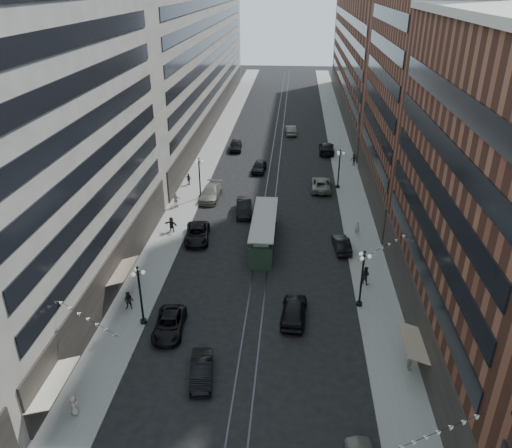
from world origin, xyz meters
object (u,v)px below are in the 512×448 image
(car_5, at_px, (202,370))
(car_extra_1, at_px, (244,207))
(streetcar, at_px, (264,232))
(pedestrian_6, at_px, (176,200))
(pedestrian_1, at_px, (74,406))
(car_14, at_px, (291,130))
(pedestrian_extra_1, at_px, (188,179))
(pedestrian_5, at_px, (171,224))
(car_9, at_px, (236,145))
(lamppost_se_mid, at_px, (339,168))
(car_7, at_px, (197,234))
(pedestrian_9, at_px, (354,159))
(car_12, at_px, (327,148))
(car_extra_0, at_px, (294,310))
(pedestrian_7, at_px, (365,275))
(pedestrian_4, at_px, (410,362))
(pedestrian_8, at_px, (357,228))
(car_8, at_px, (211,193))
(car_10, at_px, (342,244))
(lamppost_sw_far, at_px, (140,294))
(lamppost_se_far, at_px, (362,277))
(pedestrian_2, at_px, (129,301))
(car_2, at_px, (169,324))
(car_13, at_px, (259,167))
(lamppost_sw_mid, at_px, (200,177))
(car_11, at_px, (321,184))

(car_5, xyz_separation_m, car_extra_1, (0.22, 28.66, 0.14))
(streetcar, distance_m, pedestrian_6, 14.63)
(pedestrian_1, xyz_separation_m, car_extra_1, (8.01, 32.77, -0.03))
(car_14, height_order, pedestrian_extra_1, pedestrian_extra_1)
(pedestrian_5, bearing_deg, car_9, 101.84)
(lamppost_se_mid, relative_size, pedestrian_extra_1, 3.38)
(car_7, bearing_deg, pedestrian_9, 46.25)
(lamppost_se_mid, xyz_separation_m, pedestrian_9, (3.14, 9.64, -2.02))
(car_12, distance_m, car_14, 12.40)
(pedestrian_5, distance_m, car_extra_0, 20.78)
(streetcar, bearing_deg, pedestrian_9, 65.13)
(car_9, height_order, pedestrian_7, pedestrian_7)
(pedestrian_4, bearing_deg, pedestrian_8, -2.75)
(lamppost_se_mid, height_order, car_8, lamppost_se_mid)
(car_5, relative_size, car_14, 0.87)
(pedestrian_8, distance_m, car_extra_0, 17.70)
(car_10, bearing_deg, pedestrian_4, 95.35)
(lamppost_sw_far, height_order, car_extra_1, lamppost_sw_far)
(lamppost_se_far, xyz_separation_m, pedestrian_2, (-20.16, -2.19, -2.08))
(car_extra_0, bearing_deg, pedestrian_2, 3.61)
(car_2, height_order, car_13, car_13)
(car_13, bearing_deg, pedestrian_5, -108.19)
(streetcar, bearing_deg, lamppost_se_mid, 61.54)
(lamppost_sw_mid, relative_size, pedestrian_5, 3.09)
(lamppost_sw_mid, relative_size, car_extra_0, 1.06)
(lamppost_sw_mid, relative_size, lamppost_se_far, 1.00)
(car_2, relative_size, pedestrian_extra_1, 3.12)
(lamppost_se_far, bearing_deg, car_2, -163.39)
(car_12, height_order, pedestrian_7, pedestrian_7)
(car_extra_0, relative_size, car_extra_1, 0.98)
(lamppost_se_far, xyz_separation_m, car_12, (-0.80, 43.91, -2.22))
(streetcar, height_order, car_2, streetcar)
(lamppost_sw_far, distance_m, pedestrian_4, 21.68)
(pedestrian_4, height_order, car_11, pedestrian_4)
(streetcar, distance_m, car_extra_1, 8.29)
(pedestrian_2, relative_size, car_10, 0.39)
(car_11, relative_size, pedestrian_6, 3.01)
(lamppost_sw_mid, height_order, car_12, lamppost_sw_mid)
(pedestrian_4, bearing_deg, car_7, 38.22)
(streetcar, relative_size, pedestrian_extra_1, 7.05)
(car_5, distance_m, pedestrian_5, 24.08)
(lamppost_sw_mid, bearing_deg, streetcar, -52.46)
(lamppost_sw_far, distance_m, pedestrian_2, 3.27)
(streetcar, bearing_deg, lamppost_sw_mid, 127.54)
(lamppost_sw_far, xyz_separation_m, car_extra_0, (12.62, 1.73, -2.21))
(lamppost_se_mid, bearing_deg, pedestrian_8, -85.09)
(streetcar, relative_size, car_14, 2.25)
(car_12, bearing_deg, pedestrian_5, 59.63)
(car_7, bearing_deg, lamppost_sw_far, -103.09)
(lamppost_se_mid, distance_m, car_10, 17.90)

